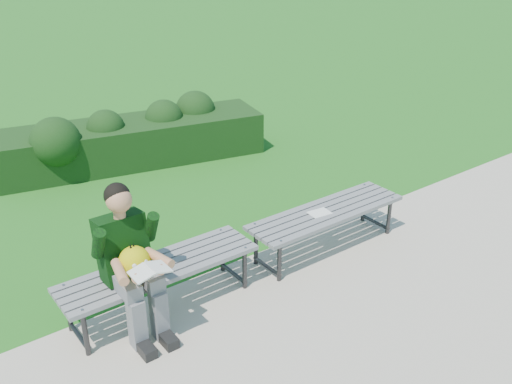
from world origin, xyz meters
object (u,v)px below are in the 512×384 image
(bench_left, at_px, (160,271))
(hedge, at_px, (132,137))
(bench_right, at_px, (326,215))
(seated_boy, at_px, (130,258))
(paper_sheet, at_px, (320,213))

(bench_left, bearing_deg, hedge, 68.34)
(bench_right, bearing_deg, seated_boy, 179.92)
(hedge, xyz_separation_m, bench_left, (-1.35, -3.39, 0.04))
(hedge, distance_m, paper_sheet, 3.52)
(seated_boy, bearing_deg, bench_left, 17.96)
(bench_right, distance_m, seated_boy, 2.22)
(bench_right, bearing_deg, bench_left, 176.98)
(hedge, relative_size, bench_right, 2.14)
(bench_right, bearing_deg, hedge, 98.98)
(bench_left, bearing_deg, paper_sheet, -3.19)
(seated_boy, relative_size, paper_sheet, 5.55)
(hedge, bearing_deg, bench_right, -81.02)
(hedge, xyz_separation_m, bench_right, (0.55, -3.49, 0.04))
(bench_left, distance_m, seated_boy, 0.43)
(bench_left, distance_m, bench_right, 1.90)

